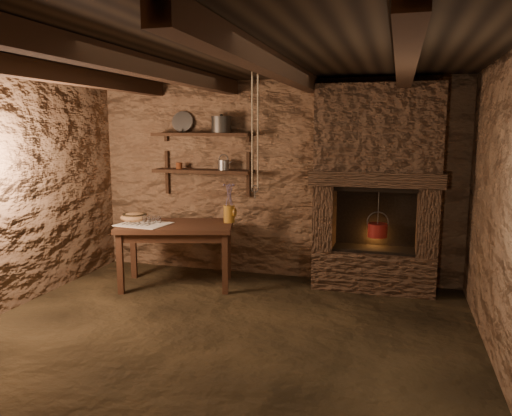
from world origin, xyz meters
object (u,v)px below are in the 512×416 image
(work_table, at_px, (177,252))
(iron_stockpot, at_px, (221,125))
(red_pot, at_px, (378,229))
(stoneware_jug, at_px, (229,206))
(wooden_bowl, at_px, (135,217))

(work_table, height_order, iron_stockpot, iron_stockpot)
(red_pot, bearing_deg, stoneware_jug, -172.94)
(wooden_bowl, bearing_deg, stoneware_jug, 10.30)
(iron_stockpot, distance_m, red_pot, 2.21)
(stoneware_jug, bearing_deg, wooden_bowl, -144.76)
(iron_stockpot, bearing_deg, wooden_bowl, -149.87)
(stoneware_jug, bearing_deg, red_pot, 32.01)
(work_table, distance_m, stoneware_jug, 0.82)
(iron_stockpot, bearing_deg, red_pot, -3.64)
(work_table, height_order, stoneware_jug, stoneware_jug)
(work_table, height_order, wooden_bowl, wooden_bowl)
(wooden_bowl, bearing_deg, red_pot, 8.36)
(stoneware_jug, relative_size, wooden_bowl, 1.38)
(stoneware_jug, xyz_separation_m, iron_stockpot, (-0.21, 0.33, 0.93))
(wooden_bowl, xyz_separation_m, iron_stockpot, (0.92, 0.53, 1.08))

